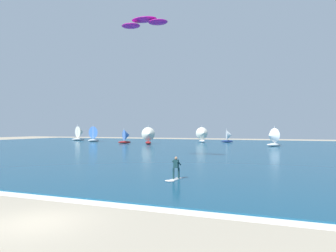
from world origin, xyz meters
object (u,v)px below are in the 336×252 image
object	(u,v)px
kite	(144,22)
sailboat_anchored_offshore	(95,134)
sailboat_mid_right	(229,136)
sailboat_leading	(80,133)
sailboat_near_shore	(272,137)
kitesurfer	(175,171)
sailboat_far_right	(149,135)
sailboat_mid_left	(126,136)
sailboat_heeled_over	(202,135)

from	to	relation	value
kite	sailboat_anchored_offshore	size ratio (longest dim) A/B	1.11
sailboat_mid_right	sailboat_leading	size ratio (longest dim) A/B	0.75
kite	sailboat_near_shore	bearing A→B (deg)	72.15
kitesurfer	kite	world-z (taller)	kite
sailboat_far_right	sailboat_anchored_offshore	xyz separation A→B (m)	(-20.49, 7.75, 0.16)
sailboat_anchored_offshore	sailboat_leading	xyz separation A→B (m)	(-9.57, 5.74, 0.06)
kitesurfer	sailboat_mid_left	world-z (taller)	sailboat_mid_left
kitesurfer	kite	xyz separation A→B (m)	(-7.02, 9.52, 14.93)
kitesurfer	sailboat_leading	distance (m)	79.52
kitesurfer	sailboat_mid_right	xyz separation A→B (m)	(-6.83, 62.73, 1.14)
sailboat_anchored_offshore	sailboat_mid_left	xyz separation A→B (m)	(13.39, -5.83, -0.46)
sailboat_anchored_offshore	sailboat_leading	bearing A→B (deg)	149.06
sailboat_mid_right	sailboat_leading	xyz separation A→B (m)	(-46.30, -3.60, 0.58)
kite	sailboat_anchored_offshore	bearing A→B (deg)	129.79
kitesurfer	sailboat_near_shore	bearing A→B (deg)	83.94
sailboat_near_shore	sailboat_leading	world-z (taller)	sailboat_leading
sailboat_leading	sailboat_mid_right	bearing A→B (deg)	4.45
sailboat_far_right	sailboat_mid_left	distance (m)	7.36
sailboat_mid_left	sailboat_mid_right	bearing A→B (deg)	33.02
kitesurfer	sailboat_mid_left	xyz separation A→B (m)	(-30.17, 47.56, 1.20)
kite	sailboat_mid_left	bearing A→B (deg)	121.33
sailboat_far_right	sailboat_anchored_offshore	bearing A→B (deg)	159.29
sailboat_heeled_over	sailboat_mid_right	bearing A→B (deg)	24.02
sailboat_anchored_offshore	sailboat_heeled_over	size ratio (longest dim) A/B	1.06
sailboat_mid_right	sailboat_heeled_over	size ratio (longest dim) A/B	0.82
sailboat_anchored_offshore	sailboat_near_shore	distance (m)	48.98
sailboat_mid_right	sailboat_near_shore	distance (m)	19.88
sailboat_far_right	sailboat_near_shore	size ratio (longest dim) A/B	1.06
kite	sailboat_heeled_over	size ratio (longest dim) A/B	1.18
kite	sailboat_far_right	size ratio (longest dim) A/B	1.20
sailboat_anchored_offshore	sailboat_mid_left	world-z (taller)	sailboat_anchored_offshore
kite	kitesurfer	bearing A→B (deg)	-53.59
sailboat_leading	sailboat_heeled_over	size ratio (longest dim) A/B	1.09
sailboat_leading	sailboat_heeled_over	xyz separation A→B (m)	(39.68, 0.65, -0.19)
sailboat_heeled_over	sailboat_near_shore	bearing A→B (deg)	-35.34
kitesurfer	sailboat_mid_right	world-z (taller)	sailboat_mid_right
sailboat_mid_right	sailboat_heeled_over	distance (m)	7.26
sailboat_far_right	kite	bearing A→B (deg)	-66.04
kitesurfer	sailboat_heeled_over	world-z (taller)	sailboat_heeled_over
sailboat_anchored_offshore	sailboat_mid_right	xyz separation A→B (m)	(36.73, 9.34, -0.52)
kitesurfer	sailboat_anchored_offshore	size ratio (longest dim) A/B	0.41
sailboat_mid_left	sailboat_heeled_over	distance (m)	20.71
sailboat_leading	sailboat_heeled_over	bearing A→B (deg)	0.93
sailboat_mid_right	sailboat_mid_left	bearing A→B (deg)	-146.98
sailboat_near_shore	sailboat_mid_right	bearing A→B (deg)	126.37
sailboat_far_right	sailboat_anchored_offshore	world-z (taller)	sailboat_anchored_offshore
sailboat_near_shore	sailboat_leading	bearing A→B (deg)	167.94
sailboat_far_right	sailboat_leading	distance (m)	32.95
sailboat_leading	kitesurfer	bearing A→B (deg)	-48.06
kitesurfer	sailboat_anchored_offshore	bearing A→B (deg)	129.21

